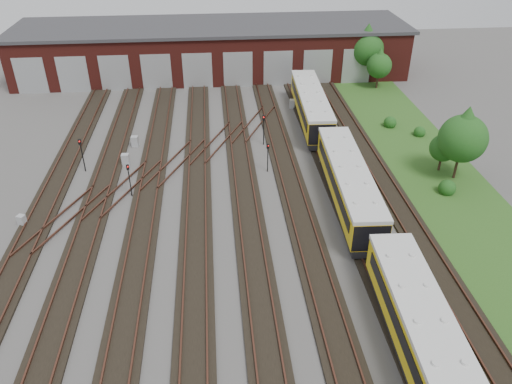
{
  "coord_description": "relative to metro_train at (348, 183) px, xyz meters",
  "views": [
    {
      "loc": [
        -0.32,
        -26.5,
        22.01
      ],
      "look_at": [
        2.62,
        5.48,
        2.0
      ],
      "focal_mm": 35.0,
      "sensor_mm": 36.0,
      "label": 1
    }
  ],
  "objects": [
    {
      "name": "bush_1",
      "position": [
        8.18,
        14.09,
        -1.22
      ],
      "size": [
        1.34,
        1.34,
        1.34
      ],
      "primitive_type": "sphere",
      "color": "#174313",
      "rests_on": "ground"
    },
    {
      "name": "signal_mast_0",
      "position": [
        -21.95,
        7.3,
        0.12
      ],
      "size": [
        0.25,
        0.23,
        3.15
      ],
      "rotation": [
        0.0,
        0.0,
        0.04
      ],
      "color": "black",
      "rests_on": "ground"
    },
    {
      "name": "relay_cabinet_3",
      "position": [
        -1.31,
        20.11,
        -1.37
      ],
      "size": [
        0.73,
        0.66,
        1.04
      ],
      "primitive_type": "cube",
      "rotation": [
        0.0,
        0.0,
        -0.25
      ],
      "color": "#A0A2A5",
      "rests_on": "ground"
    },
    {
      "name": "tree_1",
      "position": [
        10.24,
        25.6,
        1.35
      ],
      "size": [
        3.04,
        3.04,
        5.04
      ],
      "color": "#332016",
      "rests_on": "ground"
    },
    {
      "name": "signal_mast_2",
      "position": [
        -5.52,
        11.16,
        0.1
      ],
      "size": [
        0.28,
        0.26,
        3.09
      ],
      "rotation": [
        0.0,
        0.0,
        -0.2
      ],
      "color": "black",
      "rests_on": "ground"
    },
    {
      "name": "relay_cabinet_1",
      "position": [
        -18.06,
        11.9,
        -1.35
      ],
      "size": [
        0.69,
        0.59,
        1.07
      ],
      "primitive_type": "cube",
      "rotation": [
        0.0,
        0.0,
        -0.09
      ],
      "color": "#A0A2A5",
      "rests_on": "ground"
    },
    {
      "name": "bush_0",
      "position": [
        8.65,
        0.75,
        -1.18
      ],
      "size": [
        1.41,
        1.41,
        1.41
      ],
      "primitive_type": "sphere",
      "color": "#174313",
      "rests_on": "ground"
    },
    {
      "name": "signal_mast_3",
      "position": [
        -5.73,
        5.76,
        -0.15
      ],
      "size": [
        0.25,
        0.24,
        2.72
      ],
      "rotation": [
        0.0,
        0.0,
        0.38
      ],
      "color": "black",
      "rests_on": "ground"
    },
    {
      "name": "metro_train",
      "position": [
        0.0,
        0.0,
        0.0
      ],
      "size": [
        3.31,
        46.79,
        3.03
      ],
      "rotation": [
        0.0,
        0.0,
        -0.05
      ],
      "color": "black",
      "rests_on": "ground"
    },
    {
      "name": "grass_verge",
      "position": [
        9.0,
        3.7,
        -1.86
      ],
      "size": [
        8.0,
        55.0,
        0.05
      ],
      "primitive_type": "cube",
      "color": "#274E1A",
      "rests_on": "ground"
    },
    {
      "name": "bush_2",
      "position": [
        10.48,
        11.68,
        -1.3
      ],
      "size": [
        1.17,
        1.17,
        1.17
      ],
      "primitive_type": "sphere",
      "color": "#174313",
      "rests_on": "ground"
    },
    {
      "name": "relay_cabinet_0",
      "position": [
        -25.0,
        -0.78,
        -1.43
      ],
      "size": [
        0.68,
        0.64,
        0.91
      ],
      "primitive_type": "cube",
      "rotation": [
        0.0,
        0.0,
        -0.41
      ],
      "color": "#A0A2A5",
      "rests_on": "ground"
    },
    {
      "name": "tree_2",
      "position": [
        10.33,
        3.1,
        2.42
      ],
      "size": [
        4.04,
        4.04,
        6.7
      ],
      "color": "#332016",
      "rests_on": "ground"
    },
    {
      "name": "tree_0",
      "position": [
        9.37,
        28.7,
        2.78
      ],
      "size": [
        4.38,
        4.38,
        7.26
      ],
      "color": "#332016",
      "rests_on": "ground"
    },
    {
      "name": "maintenance_shed",
      "position": [
        -10.01,
        33.67,
        1.32
      ],
      "size": [
        51.0,
        12.5,
        6.35
      ],
      "color": "#581B16",
      "rests_on": "ground"
    },
    {
      "name": "relay_cabinet_2",
      "position": [
        -18.48,
        8.16,
        -1.34
      ],
      "size": [
        0.68,
        0.57,
        1.08
      ],
      "primitive_type": "cube",
      "rotation": [
        0.0,
        0.0,
        -0.05
      ],
      "color": "#A0A2A5",
      "rests_on": "ground"
    },
    {
      "name": "ground",
      "position": [
        -10.0,
        -6.3,
        -1.88
      ],
      "size": [
        120.0,
        120.0,
        0.0
      ],
      "primitive_type": "plane",
      "color": "#474442",
      "rests_on": "ground"
    },
    {
      "name": "tree_3",
      "position": [
        9.57,
        4.54,
        0.65
      ],
      "size": [
        2.39,
        2.39,
        3.96
      ],
      "color": "#332016",
      "rests_on": "ground"
    },
    {
      "name": "relay_cabinet_4",
      "position": [
        -0.42,
        6.91,
        -1.31
      ],
      "size": [
        0.84,
        0.77,
        1.14
      ],
      "primitive_type": "cube",
      "rotation": [
        0.0,
        0.0,
        -0.34
      ],
      "color": "#A0A2A5",
      "rests_on": "ground"
    },
    {
      "name": "signal_mast_1",
      "position": [
        -17.32,
        2.68,
        -0.02
      ],
      "size": [
        0.25,
        0.24,
        2.94
      ],
      "rotation": [
        0.0,
        0.0,
        0.38
      ],
      "color": "black",
      "rests_on": "ground"
    },
    {
      "name": "track_network",
      "position": [
        -10.17,
        -5.71,
        -1.78
      ],
      "size": [
        30.4,
        70.0,
        0.33
      ],
      "color": "black",
      "rests_on": "ground"
    }
  ]
}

